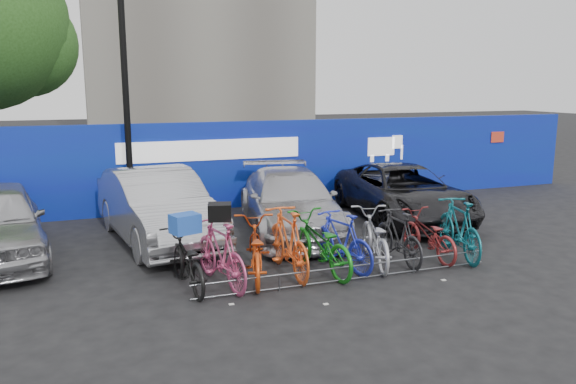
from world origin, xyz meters
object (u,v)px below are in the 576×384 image
bike_5 (341,240)px  bike_9 (459,228)px  car_3 (403,193)px  bike_1 (221,253)px  bike_7 (398,236)px  bike_rack (350,273)px  car_1 (157,206)px  bike_6 (374,238)px  bike_8 (428,235)px  bike_2 (255,250)px  bike_0 (186,261)px  car_2 (290,202)px  bike_4 (319,244)px  bike_3 (288,242)px  lamppost (126,90)px

bike_5 → bike_9: (2.50, -0.16, 0.05)m
car_3 → bike_1: 6.32m
bike_5 → bike_7: bearing=164.6°
bike_rack → car_1: car_1 is taller
bike_6 → bike_7: (0.50, -0.05, -0.01)m
bike_8 → bike_9: bike_9 is taller
car_3 → bike_7: bearing=-116.0°
bike_2 → bike_5: bearing=-165.3°
bike_0 → bike_5: bearing=175.0°
car_2 → bike_4: car_2 is taller
bike_rack → bike_8: size_ratio=3.14×
bike_0 → bike_3: bearing=176.8°
car_1 → car_2: bearing=-12.4°
bike_8 → car_1: bearing=-33.4°
bike_rack → bike_6: bearing=39.9°
bike_0 → bike_4: 2.43m
bike_3 → bike_6: bike_3 is taller
bike_rack → car_2: bearing=86.9°
car_3 → bike_0: car_3 is taller
bike_2 → bike_8: bike_2 is taller
car_1 → bike_3: bearing=-66.0°
car_1 → car_3: bearing=-8.9°
car_2 → bike_1: 3.79m
car_3 → bike_7: (-1.95, -3.07, -0.17)m
bike_9 → bike_0: bearing=11.2°
bike_6 → bike_8: bike_6 is taller
bike_9 → bike_5: bearing=8.6°
bike_2 → car_2: bearing=-106.5°
car_2 → bike_9: 3.90m
bike_2 → bike_7: (2.88, -0.02, -0.01)m
bike_rack → bike_3: bike_3 is taller
bike_0 → bike_2: bearing=176.0°
bike_rack → bike_6: (0.87, 0.73, 0.36)m
bike_8 → bike_6: bearing=-2.2°
bike_0 → car_1: bearing=-94.4°
bike_2 → bike_4: bike_4 is taller
bike_8 → bike_2: bearing=-1.3°
bike_2 → bike_9: 4.17m
car_1 → bike_4: bearing=-59.7°
bike_1 → bike_8: bike_1 is taller
bike_5 → bike_8: size_ratio=1.02×
lamppost → bike_8: lamppost is taller
bike_0 → bike_3: bike_3 is taller
bike_2 → bike_6: bearing=-164.9°
bike_0 → bike_3: (1.85, 0.09, 0.13)m
bike_rack → bike_2: (-1.52, 0.69, 0.37)m
bike_rack → bike_9: bike_9 is taller
bike_4 → bike_5: 0.46m
bike_7 → bike_9: size_ratio=0.87×
lamppost → bike_5: lamppost is taller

